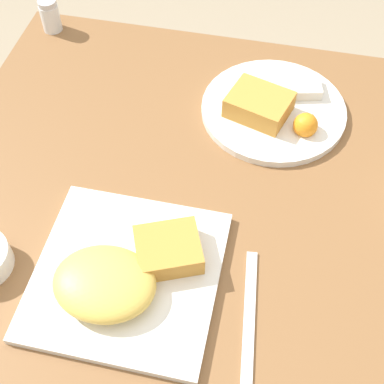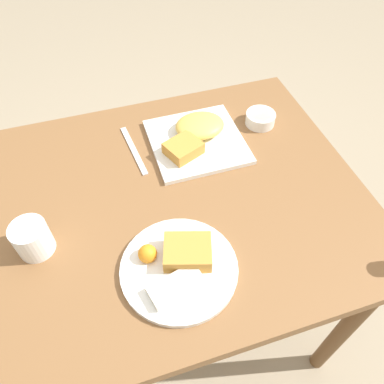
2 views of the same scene
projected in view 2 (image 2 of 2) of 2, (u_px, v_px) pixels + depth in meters
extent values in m
plane|color=gray|center=(187.00, 308.00, 1.60)|extent=(8.00, 8.00, 0.00)
cube|color=brown|center=(184.00, 198.00, 1.01)|extent=(0.95, 0.84, 0.04)
cylinder|color=brown|center=(254.00, 169.00, 1.61)|extent=(0.05, 0.05, 0.74)
cylinder|color=brown|center=(56.00, 217.00, 1.45)|extent=(0.05, 0.05, 0.74)
cylinder|color=brown|center=(346.00, 328.00, 1.17)|extent=(0.05, 0.05, 0.74)
cube|color=white|center=(197.00, 142.00, 1.12)|extent=(0.27, 0.27, 0.01)
ellipsoid|color=#E5BC51|center=(200.00, 126.00, 1.12)|extent=(0.15, 0.12, 0.04)
cube|color=#C68938|center=(183.00, 148.00, 1.06)|extent=(0.12, 0.11, 0.04)
cylinder|color=white|center=(179.00, 268.00, 0.85)|extent=(0.27, 0.27, 0.01)
cube|color=#C68938|center=(188.00, 252.00, 0.85)|extent=(0.13, 0.11, 0.04)
cube|color=silver|center=(176.00, 286.00, 0.80)|extent=(0.13, 0.08, 0.02)
sphere|color=orange|center=(148.00, 254.00, 0.85)|extent=(0.04, 0.04, 0.04)
cylinder|color=white|center=(260.00, 119.00, 1.17)|extent=(0.09, 0.09, 0.04)
cylinder|color=#D1B775|center=(261.00, 114.00, 1.15)|extent=(0.07, 0.07, 0.00)
cube|color=silver|center=(134.00, 150.00, 1.10)|extent=(0.04, 0.21, 0.00)
cylinder|color=white|center=(32.00, 239.00, 0.86)|extent=(0.08, 0.08, 0.08)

